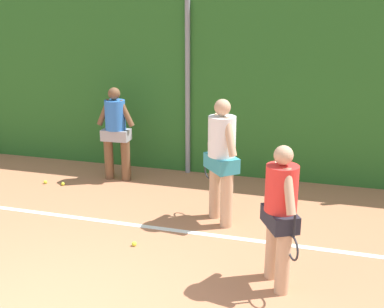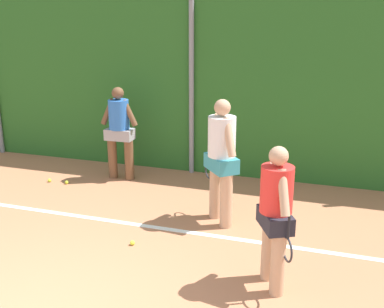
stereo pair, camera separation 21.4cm
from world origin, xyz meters
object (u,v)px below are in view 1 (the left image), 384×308
object	(u,v)px
player_backcourt_far	(116,129)
tennis_ball_7	(134,244)
tennis_ball_8	(63,184)
player_midcourt	(221,155)
tennis_ball_1	(45,182)
player_foreground_near	(280,210)

from	to	relation	value
player_backcourt_far	tennis_ball_7	bearing A→B (deg)	-62.82
tennis_ball_8	player_midcourt	bearing A→B (deg)	-12.50
tennis_ball_1	tennis_ball_8	size ratio (longest dim) A/B	1.00
player_midcourt	tennis_ball_8	size ratio (longest dim) A/B	29.06
tennis_ball_1	player_midcourt	bearing A→B (deg)	-11.11
player_foreground_near	tennis_ball_8	world-z (taller)	player_foreground_near
player_backcourt_far	tennis_ball_7	distance (m)	2.96
tennis_ball_7	tennis_ball_1	bearing A→B (deg)	144.84
player_backcourt_far	tennis_ball_1	xyz separation A→B (m)	(-1.22, -0.62, -0.98)
player_foreground_near	player_backcourt_far	size ratio (longest dim) A/B	0.96
tennis_ball_1	tennis_ball_7	xyz separation A→B (m)	(2.59, -1.82, 0.00)
player_backcourt_far	tennis_ball_8	distance (m)	1.43
player_midcourt	tennis_ball_1	size ratio (longest dim) A/B	29.06
player_backcourt_far	tennis_ball_8	size ratio (longest dim) A/B	27.17
player_midcourt	player_backcourt_far	distance (m)	2.68
player_foreground_near	tennis_ball_8	bearing A→B (deg)	-145.11
player_foreground_near	player_backcourt_far	world-z (taller)	player_backcourt_far
tennis_ball_7	tennis_ball_8	distance (m)	2.87
player_foreground_near	tennis_ball_7	size ratio (longest dim) A/B	26.05
tennis_ball_8	tennis_ball_1	bearing A→B (deg)	-178.86
player_foreground_near	player_midcourt	distance (m)	1.85
player_foreground_near	player_backcourt_far	bearing A→B (deg)	-157.42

